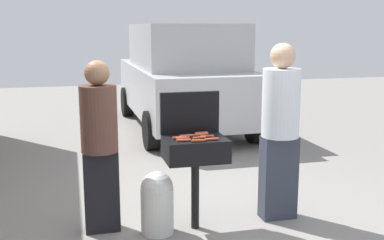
{
  "coord_description": "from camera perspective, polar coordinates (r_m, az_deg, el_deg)",
  "views": [
    {
      "loc": [
        -1.24,
        -4.41,
        1.99
      ],
      "look_at": [
        -0.01,
        0.44,
        1.0
      ],
      "focal_mm": 44.79,
      "sensor_mm": 36.0,
      "label": 1
    }
  ],
  "objects": [
    {
      "name": "hot_dog_4",
      "position": [
        4.65,
        -0.71,
        -1.9
      ],
      "size": [
        0.13,
        0.04,
        0.03
      ],
      "primitive_type": "cylinder",
      "rotation": [
        0.0,
        1.57,
        0.1
      ],
      "color": "#C6593D",
      "rests_on": "bbq_grill"
    },
    {
      "name": "parked_minivan",
      "position": [
        9.3,
        -1.02,
        5.23
      ],
      "size": [
        2.07,
        4.42,
        2.02
      ],
      "rotation": [
        0.0,
        0.0,
        3.15
      ],
      "color": "#B7B7BC",
      "rests_on": "ground"
    },
    {
      "name": "bbq_grill",
      "position": [
        4.66,
        0.39,
        -3.87
      ],
      "size": [
        0.6,
        0.44,
        0.92
      ],
      "color": "black",
      "rests_on": "ground"
    },
    {
      "name": "hot_dog_7",
      "position": [
        4.77,
        1.08,
        -1.56
      ],
      "size": [
        0.13,
        0.04,
        0.03
      ],
      "primitive_type": "cylinder",
      "rotation": [
        0.0,
        1.57,
        0.08
      ],
      "color": "#AD4228",
      "rests_on": "bbq_grill"
    },
    {
      "name": "hot_dog_0",
      "position": [
        4.58,
        -1.52,
        -2.11
      ],
      "size": [
        0.13,
        0.03,
        0.03
      ],
      "primitive_type": "cylinder",
      "rotation": [
        0.0,
        1.57,
        -0.01
      ],
      "color": "#AD4228",
      "rests_on": "bbq_grill"
    },
    {
      "name": "hot_dog_3",
      "position": [
        4.68,
        0.72,
        -1.81
      ],
      "size": [
        0.13,
        0.03,
        0.03
      ],
      "primitive_type": "cylinder",
      "rotation": [
        0.0,
        1.57,
        0.02
      ],
      "color": "#AD4228",
      "rests_on": "bbq_grill"
    },
    {
      "name": "hot_dog_1",
      "position": [
        4.73,
        1.16,
        -1.69
      ],
      "size": [
        0.13,
        0.04,
        0.03
      ],
      "primitive_type": "cylinder",
      "rotation": [
        0.0,
        1.57,
        0.11
      ],
      "color": "#C6593D",
      "rests_on": "bbq_grill"
    },
    {
      "name": "hot_dog_5",
      "position": [
        4.55,
        -1.11,
        -2.19
      ],
      "size": [
        0.13,
        0.04,
        0.03
      ],
      "primitive_type": "cylinder",
      "rotation": [
        0.0,
        1.57,
        0.09
      ],
      "color": "#AD4228",
      "rests_on": "bbq_grill"
    },
    {
      "name": "hot_dog_9",
      "position": [
        4.48,
        -0.99,
        -2.42
      ],
      "size": [
        0.13,
        0.04,
        0.03
      ],
      "primitive_type": "cylinder",
      "rotation": [
        0.0,
        1.57,
        -0.1
      ],
      "color": "#B74C33",
      "rests_on": "bbq_grill"
    },
    {
      "name": "grill_lid_open",
      "position": [
        4.79,
        -0.27,
        0.88
      ],
      "size": [
        0.6,
        0.05,
        0.42
      ],
      "primitive_type": "cube",
      "color": "black",
      "rests_on": "bbq_grill"
    },
    {
      "name": "hot_dog_10",
      "position": [
        4.57,
        0.85,
        -2.13
      ],
      "size": [
        0.13,
        0.04,
        0.03
      ],
      "primitive_type": "cylinder",
      "rotation": [
        0.0,
        1.57,
        0.11
      ],
      "color": "#AD4228",
      "rests_on": "bbq_grill"
    },
    {
      "name": "hot_dog_8",
      "position": [
        4.52,
        2.37,
        -2.29
      ],
      "size": [
        0.13,
        0.03,
        0.03
      ],
      "primitive_type": "cylinder",
      "rotation": [
        0.0,
        1.57,
        0.01
      ],
      "color": "#B74C33",
      "rests_on": "bbq_grill"
    },
    {
      "name": "person_right",
      "position": [
        4.95,
        10.46,
        -0.66
      ],
      "size": [
        0.38,
        0.38,
        1.82
      ],
      "rotation": [
        0.0,
        0.0,
        3.02
      ],
      "color": "#333847",
      "rests_on": "ground"
    },
    {
      "name": "person_left",
      "position": [
        4.65,
        -10.94,
        -2.45
      ],
      "size": [
        0.35,
        0.35,
        1.68
      ],
      "rotation": [
        0.0,
        0.0,
        0.04
      ],
      "color": "black",
      "rests_on": "ground"
    },
    {
      "name": "ground_plane",
      "position": [
        4.99,
        1.4,
        -12.31
      ],
      "size": [
        24.0,
        24.0,
        0.0
      ],
      "primitive_type": "plane",
      "color": "gray"
    },
    {
      "name": "hot_dog_2",
      "position": [
        4.46,
        0.79,
        -2.47
      ],
      "size": [
        0.13,
        0.03,
        0.03
      ],
      "primitive_type": "cylinder",
      "rotation": [
        0.0,
        1.57,
        -0.06
      ],
      "color": "#AD4228",
      "rests_on": "bbq_grill"
    },
    {
      "name": "propane_tank",
      "position": [
        4.7,
        -4.17,
        -9.62
      ],
      "size": [
        0.32,
        0.32,
        0.62
      ],
      "color": "silver",
      "rests_on": "ground"
    },
    {
      "name": "hot_dog_6",
      "position": [
        4.64,
        1.8,
        -1.94
      ],
      "size": [
        0.13,
        0.04,
        0.03
      ],
      "primitive_type": "cylinder",
      "rotation": [
        0.0,
        1.57,
        -0.1
      ],
      "color": "#B74C33",
      "rests_on": "bbq_grill"
    }
  ]
}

